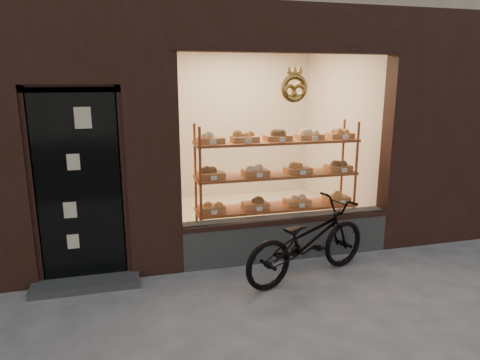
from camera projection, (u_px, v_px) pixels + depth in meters
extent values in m
cube|color=#2F3331|center=(287.00, 237.00, 5.50)|extent=(2.70, 0.25, 0.55)
cube|color=black|center=(79.00, 188.00, 4.64)|extent=(0.90, 0.04, 2.15)
cube|color=#2F3331|center=(86.00, 284.00, 4.73)|extent=(1.15, 0.35, 0.08)
torus|color=gold|center=(294.00, 88.00, 4.97)|extent=(0.33, 0.07, 0.33)
cube|color=brown|center=(275.00, 241.00, 5.95)|extent=(2.20, 0.45, 0.04)
cube|color=brown|center=(276.00, 207.00, 5.84)|extent=(2.20, 0.45, 0.03)
cube|color=brown|center=(277.00, 175.00, 5.73)|extent=(2.20, 0.45, 0.04)
cube|color=brown|center=(278.00, 142.00, 5.63)|extent=(2.20, 0.45, 0.04)
cylinder|color=brown|center=(201.00, 195.00, 5.32)|extent=(0.04, 0.04, 1.70)
cylinder|color=brown|center=(355.00, 184.00, 5.85)|extent=(0.04, 0.04, 1.70)
cylinder|color=brown|center=(196.00, 187.00, 5.69)|extent=(0.04, 0.04, 1.70)
cylinder|color=brown|center=(341.00, 178.00, 6.22)|extent=(0.04, 0.04, 1.70)
cube|color=olive|center=(211.00, 208.00, 5.60)|extent=(0.34, 0.24, 0.07)
sphere|color=#CA874C|center=(211.00, 202.00, 5.58)|extent=(0.11, 0.11, 0.11)
cube|color=silver|center=(214.00, 212.00, 5.43)|extent=(0.07, 0.01, 0.05)
cube|color=olive|center=(255.00, 205.00, 5.75)|extent=(0.34, 0.24, 0.07)
sphere|color=brown|center=(255.00, 199.00, 5.73)|extent=(0.11, 0.11, 0.11)
cube|color=silver|center=(259.00, 209.00, 5.58)|extent=(0.08, 0.01, 0.05)
cube|color=olive|center=(297.00, 202.00, 5.90)|extent=(0.34, 0.24, 0.07)
sphere|color=beige|center=(297.00, 196.00, 5.88)|extent=(0.11, 0.11, 0.11)
cube|color=silver|center=(302.00, 205.00, 5.73)|extent=(0.07, 0.01, 0.05)
cube|color=olive|center=(336.00, 199.00, 6.05)|extent=(0.34, 0.24, 0.07)
sphere|color=#CA874C|center=(337.00, 193.00, 6.03)|extent=(0.11, 0.11, 0.11)
cube|color=silver|center=(343.00, 202.00, 5.88)|extent=(0.08, 0.01, 0.05)
cube|color=olive|center=(211.00, 175.00, 5.50)|extent=(0.34, 0.24, 0.07)
sphere|color=brown|center=(211.00, 168.00, 5.48)|extent=(0.11, 0.11, 0.11)
cube|color=silver|center=(214.00, 178.00, 5.32)|extent=(0.07, 0.01, 0.06)
cube|color=olive|center=(256.00, 172.00, 5.65)|extent=(0.34, 0.24, 0.07)
sphere|color=beige|center=(256.00, 166.00, 5.63)|extent=(0.11, 0.11, 0.11)
cube|color=silver|center=(260.00, 175.00, 5.47)|extent=(0.08, 0.01, 0.06)
cube|color=olive|center=(298.00, 170.00, 5.80)|extent=(0.34, 0.24, 0.07)
sphere|color=#CA874C|center=(298.00, 164.00, 5.78)|extent=(0.11, 0.11, 0.11)
cube|color=silver|center=(303.00, 173.00, 5.62)|extent=(0.07, 0.01, 0.06)
cube|color=olive|center=(338.00, 168.00, 5.95)|extent=(0.34, 0.24, 0.07)
sphere|color=brown|center=(338.00, 162.00, 5.93)|extent=(0.11, 0.11, 0.11)
cube|color=silver|center=(344.00, 170.00, 5.77)|extent=(0.08, 0.01, 0.06)
cube|color=olive|center=(210.00, 140.00, 5.39)|extent=(0.34, 0.24, 0.07)
sphere|color=beige|center=(210.00, 133.00, 5.37)|extent=(0.11, 0.11, 0.11)
cube|color=silver|center=(213.00, 142.00, 5.22)|extent=(0.07, 0.01, 0.06)
cube|color=olive|center=(245.00, 139.00, 5.51)|extent=(0.34, 0.24, 0.07)
sphere|color=#CA874C|center=(245.00, 132.00, 5.49)|extent=(0.11, 0.11, 0.11)
cube|color=silver|center=(249.00, 141.00, 5.33)|extent=(0.07, 0.01, 0.06)
cube|color=olive|center=(278.00, 138.00, 5.62)|extent=(0.34, 0.24, 0.07)
sphere|color=brown|center=(278.00, 131.00, 5.60)|extent=(0.11, 0.11, 0.11)
cube|color=silver|center=(283.00, 140.00, 5.44)|extent=(0.07, 0.01, 0.06)
cube|color=olive|center=(309.00, 137.00, 5.73)|extent=(0.34, 0.24, 0.07)
sphere|color=beige|center=(309.00, 130.00, 5.71)|extent=(0.11, 0.11, 0.11)
cube|color=silver|center=(315.00, 138.00, 5.56)|extent=(0.07, 0.01, 0.06)
cube|color=olive|center=(340.00, 135.00, 5.84)|extent=(0.34, 0.24, 0.07)
sphere|color=#CA874C|center=(340.00, 129.00, 5.82)|extent=(0.11, 0.11, 0.11)
cube|color=silver|center=(346.00, 137.00, 5.67)|extent=(0.08, 0.01, 0.06)
imported|color=black|center=(308.00, 240.00, 4.90)|extent=(1.82, 1.10, 0.90)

